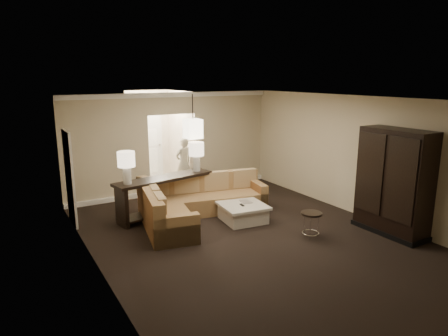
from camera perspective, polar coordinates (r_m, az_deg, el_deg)
ground at (r=8.23m, az=4.20°, el=-10.12°), size 8.00×8.00×0.00m
wall_back at (r=11.24m, az=-7.33°, el=3.53°), size 6.00×0.04×2.80m
wall_left at (r=6.61m, az=-17.60°, el=-3.68°), size 0.04×8.00×2.80m
wall_right at (r=9.78m, az=18.98°, el=1.51°), size 0.04×8.00×2.80m
ceiling at (r=7.59m, az=4.55°, el=9.73°), size 6.00×8.00×0.02m
crown_molding at (r=11.06m, az=-7.43°, el=10.31°), size 6.00×0.10×0.12m
baseboard at (r=11.49m, az=-7.04°, el=-3.11°), size 6.00×0.10×0.12m
side_door at (r=9.37m, az=-21.19°, el=-1.34°), size 0.05×0.90×2.10m
foyer at (r=12.49m, az=-9.76°, el=3.93°), size 1.44×2.02×2.80m
sectional_sofa at (r=9.30m, az=-4.53°, el=-4.99°), size 3.43×2.56×0.91m
coffee_table at (r=9.14m, az=2.71°, el=-6.35°), size 1.08×1.08×0.41m
console_table at (r=9.48m, az=-8.45°, el=-3.50°), size 2.49×0.97×0.94m
armoire at (r=8.93m, az=23.07°, el=-2.16°), size 0.65×1.53×2.20m
drink_table at (r=8.36m, az=12.35°, el=-7.21°), size 0.43×0.43×0.54m
table_lamp_left at (r=8.82m, az=-13.78°, el=0.77°), size 0.38×0.38×0.72m
table_lamp_right at (r=9.79m, az=-3.97°, el=2.30°), size 0.38×0.38×0.72m
pendant_light at (r=9.99m, az=-4.46°, el=5.62°), size 0.38×0.38×1.09m
person at (r=11.80m, az=-5.82°, el=1.16°), size 0.67×0.52×1.64m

